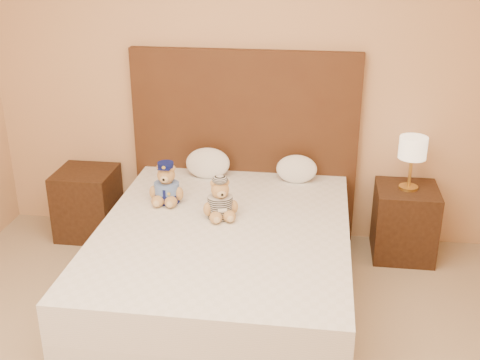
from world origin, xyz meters
name	(u,v)px	position (x,y,z in m)	size (l,w,h in m)	color
room_walls	(194,51)	(0.00, 0.46, 1.81)	(4.04, 4.52, 2.72)	tan
bed	(224,264)	(0.00, 1.20, 0.28)	(1.60, 2.00, 0.55)	white
headboard	(244,146)	(0.00, 2.21, 0.75)	(1.75, 0.08, 1.50)	#452714
nightstand_left	(88,203)	(-1.25, 2.00, 0.28)	(0.45, 0.45, 0.55)	#382112
nightstand_right	(404,222)	(1.25, 2.00, 0.28)	(0.45, 0.45, 0.55)	#382112
lamp	(413,150)	(1.25, 2.00, 0.85)	(0.20, 0.20, 0.40)	gold
teddy_police	(166,183)	(-0.45, 1.52, 0.70)	(0.25, 0.24, 0.29)	#B37F45
teddy_prisoner	(220,198)	(-0.04, 1.34, 0.69)	(0.24, 0.23, 0.27)	#B37F45
pillow_left	(208,162)	(-0.26, 2.03, 0.67)	(0.34, 0.22, 0.24)	white
pillow_right	(297,168)	(0.42, 2.03, 0.66)	(0.31, 0.20, 0.22)	white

